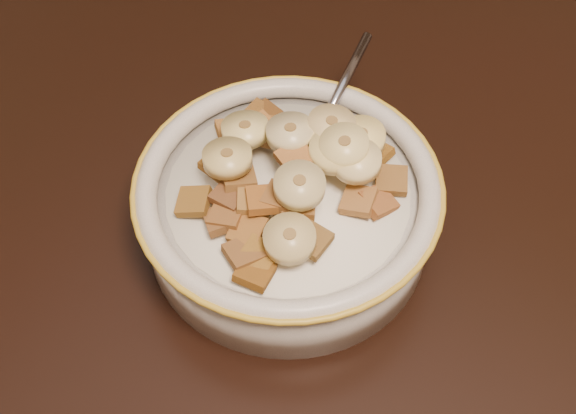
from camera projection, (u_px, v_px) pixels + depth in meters
The scene contains 46 objects.
table at pixel (308, 213), 0.53m from camera, with size 1.40×0.90×0.04m, color black.
cereal_bowl at pixel (288, 214), 0.48m from camera, with size 0.19×0.19×0.05m, color silver.
milk at pixel (288, 193), 0.46m from camera, with size 0.16×0.16×0.00m, color white.
spoon at pixel (307, 156), 0.47m from camera, with size 0.03×0.05×0.01m, color #9BA0B4.
cereal_square_0 at pixel (378, 201), 0.45m from camera, with size 0.02×0.02×0.01m, color #9B5C2F.
cereal_square_1 at pixel (255, 273), 0.42m from camera, with size 0.02×0.02×0.01m, color brown.
cereal_square_2 at pixel (232, 131), 0.49m from camera, with size 0.02×0.02×0.01m, color #9D6A27.
cereal_square_3 at pixel (298, 158), 0.45m from camera, with size 0.02×0.02×0.01m, color #955525.
cereal_square_4 at pixel (374, 154), 0.48m from camera, with size 0.02×0.02×0.01m, color #9D6F20.
cereal_square_5 at pixel (313, 143), 0.46m from camera, with size 0.02×0.02×0.01m, color olive.
cereal_square_6 at pixel (260, 116), 0.49m from camera, with size 0.02×0.02×0.01m, color brown.
cereal_square_7 at pixel (299, 204), 0.43m from camera, with size 0.02×0.02×0.01m, color brown.
cereal_square_8 at pixel (296, 158), 0.45m from camera, with size 0.02×0.02×0.01m, color #975D2D.
cereal_square_9 at pixel (259, 130), 0.48m from camera, with size 0.02×0.02×0.01m, color brown.
cereal_square_10 at pixel (263, 200), 0.43m from camera, with size 0.02×0.02×0.01m, color #925118.
cereal_square_11 at pixel (253, 201), 0.44m from camera, with size 0.02×0.02×0.01m, color olive.
cereal_square_12 at pixel (222, 219), 0.44m from camera, with size 0.02×0.02×0.01m, color brown.
cereal_square_13 at pixel (260, 128), 0.48m from camera, with size 0.02×0.02×0.01m, color #9B5D2C.
cereal_square_14 at pixel (311, 240), 0.42m from camera, with size 0.02×0.02×0.01m, color brown.
cereal_square_15 at pixel (194, 201), 0.45m from camera, with size 0.02×0.02×0.01m, color brown.
cereal_square_16 at pixel (244, 253), 0.42m from camera, with size 0.02×0.02×0.01m, color brown.
cereal_square_17 at pixel (259, 129), 0.48m from camera, with size 0.02×0.02×0.01m, color brown.
cereal_square_18 at pixel (326, 136), 0.48m from camera, with size 0.02×0.02×0.01m, color #91571F.
cereal_square_19 at pixel (391, 180), 0.46m from camera, with size 0.02×0.02×0.01m, color brown.
cereal_square_20 at pixel (281, 197), 0.43m from camera, with size 0.02×0.02×0.01m, color brown.
cereal_square_21 at pixel (239, 178), 0.45m from camera, with size 0.02×0.02×0.01m, color brown.
cereal_square_22 at pixel (248, 230), 0.43m from camera, with size 0.02×0.02×0.01m, color brown.
cereal_square_23 at pixel (227, 214), 0.44m from camera, with size 0.02×0.02×0.01m, color brown.
cereal_square_24 at pixel (358, 201), 0.45m from camera, with size 0.02×0.02×0.01m, color #915D30.
cereal_square_25 at pixel (262, 133), 0.48m from camera, with size 0.02×0.02×0.01m, color brown.
cereal_square_26 at pixel (265, 116), 0.49m from camera, with size 0.02×0.02×0.01m, color #633313.
cereal_square_27 at pixel (335, 131), 0.48m from camera, with size 0.02×0.02×0.01m, color brown.
cereal_square_28 at pixel (230, 195), 0.44m from camera, with size 0.02×0.02×0.01m, color brown.
cereal_square_29 at pixel (220, 165), 0.46m from camera, with size 0.02×0.02×0.01m, color olive.
cereal_square_30 at pixel (258, 256), 0.42m from camera, with size 0.02×0.02×0.01m, color olive.
banana_slice_0 at pixel (290, 239), 0.42m from camera, with size 0.03×0.03×0.01m, color #CDB581.
banana_slice_1 at pixel (350, 139), 0.46m from camera, with size 0.03×0.03×0.01m, color beige.
banana_slice_2 at pixel (361, 138), 0.46m from camera, with size 0.03×0.03×0.01m, color #FFED80.
banana_slice_3 at pixel (333, 152), 0.45m from camera, with size 0.03×0.03×0.01m, color #CDC370.
banana_slice_4 at pixel (227, 158), 0.45m from camera, with size 0.03×0.03×0.01m, color tan.
banana_slice_5 at pixel (331, 126), 0.46m from camera, with size 0.03×0.03×0.01m, color tan.
banana_slice_6 at pixel (245, 130), 0.47m from camera, with size 0.03×0.03×0.01m, color #DDC478.
banana_slice_7 at pixel (357, 161), 0.45m from camera, with size 0.03×0.03×0.01m, color #F1D987.
banana_slice_8 at pixel (344, 146), 0.45m from camera, with size 0.03×0.03×0.01m, color #F4DD7D.
banana_slice_9 at pixel (290, 133), 0.46m from camera, with size 0.03×0.03×0.01m, color #CEC483.
banana_slice_10 at pixel (299, 185), 0.42m from camera, with size 0.03×0.03×0.01m, color beige.
Camera 1 is at (0.15, -0.28, 1.16)m, focal length 45.00 mm.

